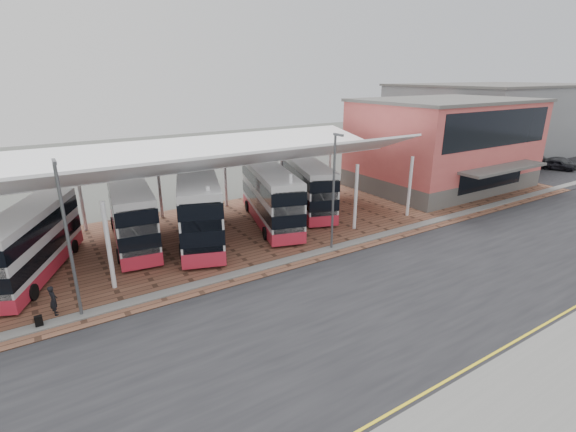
{
  "coord_description": "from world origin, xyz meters",
  "views": [
    {
      "loc": [
        -15.01,
        -14.82,
        11.65
      ],
      "look_at": [
        -0.6,
        7.89,
        2.47
      ],
      "focal_mm": 26.0,
      "sensor_mm": 36.0,
      "label": 1
    }
  ],
  "objects_px": {
    "terminal": "(444,143)",
    "pedestrian": "(53,300)",
    "bus_5": "(306,186)",
    "carpark_car_b": "(563,163)",
    "bus_3": "(198,206)",
    "bus_2": "(131,213)",
    "carpark_car_a": "(557,165)",
    "bus_4": "(270,196)",
    "bus_1": "(31,244)"
  },
  "relations": [
    {
      "from": "terminal",
      "to": "bus_5",
      "type": "height_order",
      "value": "terminal"
    },
    {
      "from": "bus_3",
      "to": "pedestrian",
      "type": "relative_size",
      "value": 7.65
    },
    {
      "from": "bus_4",
      "to": "pedestrian",
      "type": "xyz_separation_m",
      "value": [
        -16.17,
        -6.06,
        -1.46
      ]
    },
    {
      "from": "bus_2",
      "to": "bus_3",
      "type": "bearing_deg",
      "value": -13.19
    },
    {
      "from": "pedestrian",
      "to": "carpark_car_b",
      "type": "height_order",
      "value": "pedestrian"
    },
    {
      "from": "bus_5",
      "to": "carpark_car_b",
      "type": "bearing_deg",
      "value": 13.7
    },
    {
      "from": "terminal",
      "to": "bus_4",
      "type": "bearing_deg",
      "value": -178.07
    },
    {
      "from": "bus_2",
      "to": "carpark_car_b",
      "type": "xyz_separation_m",
      "value": [
        52.83,
        -3.96,
        -1.49
      ]
    },
    {
      "from": "bus_5",
      "to": "carpark_car_a",
      "type": "height_order",
      "value": "bus_5"
    },
    {
      "from": "carpark_car_b",
      "to": "carpark_car_a",
      "type": "bearing_deg",
      "value": 147.56
    },
    {
      "from": "bus_4",
      "to": "carpark_car_a",
      "type": "relative_size",
      "value": 2.97
    },
    {
      "from": "bus_5",
      "to": "carpark_car_a",
      "type": "distance_m",
      "value": 36.41
    },
    {
      "from": "bus_3",
      "to": "carpark_car_a",
      "type": "xyz_separation_m",
      "value": [
        46.76,
        -2.42,
        -1.76
      ]
    },
    {
      "from": "terminal",
      "to": "bus_5",
      "type": "relative_size",
      "value": 1.7
    },
    {
      "from": "bus_2",
      "to": "carpark_car_a",
      "type": "distance_m",
      "value": 51.37
    },
    {
      "from": "bus_2",
      "to": "carpark_car_b",
      "type": "relative_size",
      "value": 2.28
    },
    {
      "from": "bus_5",
      "to": "carpark_car_b",
      "type": "height_order",
      "value": "bus_5"
    },
    {
      "from": "bus_3",
      "to": "bus_5",
      "type": "xyz_separation_m",
      "value": [
        10.58,
        1.35,
        -0.26
      ]
    },
    {
      "from": "terminal",
      "to": "carpark_car_a",
      "type": "xyz_separation_m",
      "value": [
        18.81,
        -3.04,
        -3.93
      ]
    },
    {
      "from": "bus_5",
      "to": "pedestrian",
      "type": "xyz_separation_m",
      "value": [
        -20.73,
        -7.53,
        -1.38
      ]
    },
    {
      "from": "pedestrian",
      "to": "carpark_car_a",
      "type": "relative_size",
      "value": 0.42
    },
    {
      "from": "bus_2",
      "to": "carpark_car_b",
      "type": "bearing_deg",
      "value": 3.25
    },
    {
      "from": "bus_2",
      "to": "carpark_car_a",
      "type": "relative_size",
      "value": 2.93
    },
    {
      "from": "terminal",
      "to": "bus_4",
      "type": "height_order",
      "value": "terminal"
    },
    {
      "from": "pedestrian",
      "to": "carpark_car_b",
      "type": "bearing_deg",
      "value": -89.68
    },
    {
      "from": "bus_2",
      "to": "bus_4",
      "type": "relative_size",
      "value": 0.99
    },
    {
      "from": "bus_1",
      "to": "bus_4",
      "type": "height_order",
      "value": "bus_4"
    },
    {
      "from": "bus_3",
      "to": "carpark_car_a",
      "type": "height_order",
      "value": "bus_3"
    },
    {
      "from": "bus_4",
      "to": "bus_3",
      "type": "bearing_deg",
      "value": -164.9
    },
    {
      "from": "bus_5",
      "to": "bus_2",
      "type": "bearing_deg",
      "value": -162.04
    },
    {
      "from": "terminal",
      "to": "bus_5",
      "type": "bearing_deg",
      "value": 177.59
    },
    {
      "from": "bus_1",
      "to": "bus_3",
      "type": "relative_size",
      "value": 0.83
    },
    {
      "from": "terminal",
      "to": "pedestrian",
      "type": "relative_size",
      "value": 11.62
    },
    {
      "from": "carpark_car_a",
      "to": "carpark_car_b",
      "type": "height_order",
      "value": "carpark_car_b"
    },
    {
      "from": "bus_5",
      "to": "carpark_car_b",
      "type": "xyz_separation_m",
      "value": [
        37.82,
        -3.64,
        -1.44
      ]
    },
    {
      "from": "bus_5",
      "to": "pedestrian",
      "type": "height_order",
      "value": "bus_5"
    },
    {
      "from": "bus_3",
      "to": "carpark_car_b",
      "type": "relative_size",
      "value": 2.49
    },
    {
      "from": "bus_4",
      "to": "pedestrian",
      "type": "bearing_deg",
      "value": -143.23
    },
    {
      "from": "bus_1",
      "to": "bus_3",
      "type": "distance_m",
      "value": 10.75
    },
    {
      "from": "pedestrian",
      "to": "bus_1",
      "type": "bearing_deg",
      "value": 2.39
    },
    {
      "from": "carpark_car_a",
      "to": "carpark_car_b",
      "type": "bearing_deg",
      "value": -19.52
    },
    {
      "from": "bus_3",
      "to": "bus_5",
      "type": "distance_m",
      "value": 10.67
    },
    {
      "from": "bus_2",
      "to": "bus_4",
      "type": "bearing_deg",
      "value": -2.21
    },
    {
      "from": "bus_3",
      "to": "pedestrian",
      "type": "height_order",
      "value": "bus_3"
    },
    {
      "from": "bus_2",
      "to": "bus_3",
      "type": "distance_m",
      "value": 4.74
    },
    {
      "from": "bus_3",
      "to": "pedestrian",
      "type": "bearing_deg",
      "value": -129.97
    },
    {
      "from": "pedestrian",
      "to": "carpark_car_a",
      "type": "xyz_separation_m",
      "value": [
        56.91,
        3.76,
        -0.13
      ]
    },
    {
      "from": "terminal",
      "to": "bus_1",
      "type": "distance_m",
      "value": 38.77
    },
    {
      "from": "bus_1",
      "to": "bus_5",
      "type": "xyz_separation_m",
      "value": [
        21.3,
        1.95,
        0.12
      ]
    },
    {
      "from": "terminal",
      "to": "bus_3",
      "type": "height_order",
      "value": "terminal"
    }
  ]
}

